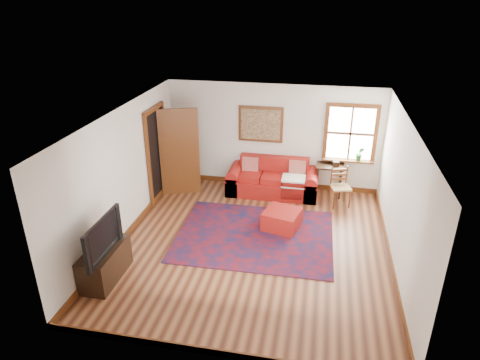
% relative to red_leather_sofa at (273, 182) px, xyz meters
% --- Properties ---
extents(ground, '(5.50, 5.50, 0.00)m').
position_rel_red_leather_sofa_xyz_m(ground, '(-0.07, -2.34, -0.27)').
color(ground, '#492313').
rests_on(ground, ground).
extents(room_envelope, '(5.04, 5.54, 2.52)m').
position_rel_red_leather_sofa_xyz_m(room_envelope, '(-0.07, -2.33, 1.38)').
color(room_envelope, silver).
rests_on(room_envelope, ground).
extents(window, '(1.18, 0.20, 1.38)m').
position_rel_red_leather_sofa_xyz_m(window, '(1.71, 0.36, 1.04)').
color(window, white).
rests_on(window, ground).
extents(doorway, '(0.89, 1.08, 2.14)m').
position_rel_red_leather_sofa_xyz_m(doorway, '(-2.28, -0.56, 0.80)').
color(doorway, black).
rests_on(doorway, ground).
extents(framed_artwork, '(1.05, 0.07, 0.85)m').
position_rel_red_leather_sofa_xyz_m(framed_artwork, '(-0.37, 0.37, 1.28)').
color(framed_artwork, '#5F3114').
rests_on(framed_artwork, ground).
extents(persian_rug, '(3.05, 2.46, 0.02)m').
position_rel_red_leather_sofa_xyz_m(persian_rug, '(-0.09, -2.01, -0.26)').
color(persian_rug, '#600D15').
rests_on(persian_rug, ground).
extents(red_leather_sofa, '(2.10, 0.87, 0.82)m').
position_rel_red_leather_sofa_xyz_m(red_leather_sofa, '(0.00, 0.00, 0.00)').
color(red_leather_sofa, maroon).
rests_on(red_leather_sofa, ground).
extents(red_ottoman, '(0.81, 0.81, 0.38)m').
position_rel_red_leather_sofa_xyz_m(red_ottoman, '(0.39, -1.60, -0.08)').
color(red_ottoman, maroon).
rests_on(red_ottoman, ground).
extents(side_table, '(0.62, 0.47, 0.75)m').
position_rel_red_leather_sofa_xyz_m(side_table, '(1.29, 0.15, 0.35)').
color(side_table, black).
rests_on(side_table, ground).
extents(ladder_back_chair, '(0.50, 0.49, 0.87)m').
position_rel_red_leather_sofa_xyz_m(ladder_back_chair, '(1.53, -0.31, 0.20)').
color(ladder_back_chair, tan).
rests_on(ladder_back_chair, ground).
extents(media_cabinet, '(0.47, 1.05, 0.58)m').
position_rel_red_leather_sofa_xyz_m(media_cabinet, '(-2.32, -3.81, 0.02)').
color(media_cabinet, black).
rests_on(media_cabinet, ground).
extents(television, '(0.15, 1.11, 0.64)m').
position_rel_red_leather_sofa_xyz_m(television, '(-2.30, -3.95, 0.63)').
color(television, black).
rests_on(television, media_cabinet).
extents(candle_hurricane, '(0.12, 0.12, 0.18)m').
position_rel_red_leather_sofa_xyz_m(candle_hurricane, '(-2.27, -3.44, 0.39)').
color(candle_hurricane, silver).
rests_on(candle_hurricane, media_cabinet).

